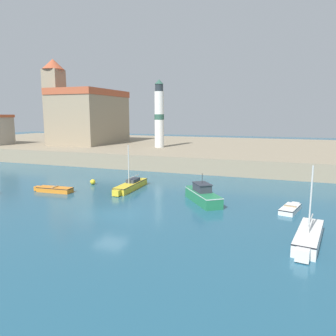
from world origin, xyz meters
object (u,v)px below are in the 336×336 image
(sailboat_yellow_0, at_px, (131,185))
(mooring_buoy, at_px, (93,182))
(sailboat_white_4, at_px, (308,237))
(church, at_px, (86,115))
(lighthouse, at_px, (159,115))
(dinghy_orange_3, at_px, (54,189))
(dinghy_white_5, at_px, (290,209))
(motorboat_green_1, at_px, (202,195))

(sailboat_yellow_0, xyz_separation_m, mooring_buoy, (-5.15, 0.72, -0.13))
(sailboat_yellow_0, bearing_deg, sailboat_white_4, -29.44)
(sailboat_white_4, distance_m, church, 53.05)
(sailboat_yellow_0, height_order, lighthouse, lighthouse)
(church, bearing_deg, lighthouse, -10.09)
(dinghy_orange_3, distance_m, dinghy_white_5, 22.79)
(dinghy_white_5, bearing_deg, mooring_buoy, 170.74)
(dinghy_orange_3, bearing_deg, sailboat_yellow_0, 29.21)
(dinghy_orange_3, xyz_separation_m, sailboat_white_4, (23.78, -5.76, 0.16))
(dinghy_orange_3, bearing_deg, sailboat_white_4, -13.61)
(church, xyz_separation_m, lighthouse, (16.73, -2.98, -0.03))
(motorboat_green_1, bearing_deg, mooring_buoy, 167.16)
(motorboat_green_1, xyz_separation_m, sailboat_white_4, (8.53, -7.19, -0.21))
(sailboat_white_4, xyz_separation_m, church, (-39.28, 34.89, 7.34))
(mooring_buoy, bearing_deg, dinghy_orange_3, -110.30)
(dinghy_white_5, xyz_separation_m, lighthouse, (-21.53, 25.06, 7.51))
(sailboat_yellow_0, distance_m, sailboat_white_4, 19.47)
(sailboat_yellow_0, bearing_deg, mooring_buoy, 172.08)
(dinghy_orange_3, distance_m, mooring_buoy, 4.83)
(dinghy_orange_3, distance_m, lighthouse, 27.23)
(lighthouse, bearing_deg, sailboat_yellow_0, -75.93)
(motorboat_green_1, xyz_separation_m, church, (-30.75, 27.70, 7.13))
(dinghy_orange_3, bearing_deg, lighthouse, 87.32)
(dinghy_orange_3, relative_size, lighthouse, 0.37)
(motorboat_green_1, bearing_deg, dinghy_orange_3, -174.62)
(dinghy_orange_3, height_order, church, church)
(church, bearing_deg, dinghy_white_5, -36.24)
(church, bearing_deg, dinghy_orange_3, -61.98)
(dinghy_white_5, xyz_separation_m, mooring_buoy, (-21.08, 3.44, 0.05))
(dinghy_white_5, bearing_deg, church, 143.76)
(dinghy_orange_3, bearing_deg, dinghy_white_5, 2.75)
(sailboat_yellow_0, relative_size, lighthouse, 0.57)
(mooring_buoy, height_order, church, church)
(church, bearing_deg, sailboat_yellow_0, -48.60)
(sailboat_yellow_0, xyz_separation_m, church, (-22.32, 25.32, 7.35))
(dinghy_orange_3, relative_size, dinghy_white_5, 1.21)
(dinghy_white_5, bearing_deg, motorboat_green_1, 177.38)
(sailboat_yellow_0, bearing_deg, lighthouse, 104.07)
(dinghy_orange_3, height_order, lighthouse, lighthouse)
(sailboat_yellow_0, relative_size, motorboat_green_1, 1.21)
(sailboat_yellow_0, xyz_separation_m, dinghy_orange_3, (-6.82, -3.81, -0.15))
(dinghy_white_5, height_order, lighthouse, lighthouse)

